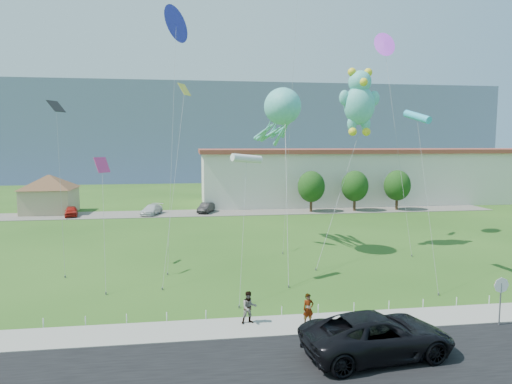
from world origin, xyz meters
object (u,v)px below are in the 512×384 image
pavilion (50,190)px  parked_car_red (71,211)px  stop_sign (501,290)px  parked_car_white (152,210)px  pedestrian_right (249,307)px  octopus_kite (280,115)px  teddy_bear_kite (359,100)px  parked_car_black (206,208)px  pedestrian_left (308,309)px  warehouse (393,175)px  suv (378,335)px

pavilion → parked_car_red: (3.47, -3.54, -2.34)m
stop_sign → parked_car_white: (-20.23, 38.64, -1.18)m
stop_sign → pedestrian_right: (-12.37, 1.87, -0.95)m
pavilion → octopus_kite: 36.90m
pedestrian_right → parked_car_white: bearing=93.1°
octopus_kite → teddy_bear_kite: 7.15m
pavilion → parked_car_white: pavilion is taller
pedestrian_right → parked_car_black: (-0.95, 37.51, -0.22)m
pedestrian_left → parked_car_white: pedestrian_left is taller
pavilion → pedestrian_left: bearing=-59.5°
parked_car_red → octopus_kite: size_ratio=0.25×
warehouse → teddy_bear_kite: size_ratio=3.96×
suv → teddy_bear_kite: bearing=-25.0°
suv → pedestrian_right: suv is taller
parked_car_red → octopus_kite: bearing=-56.4°
warehouse → teddy_bear_kite: teddy_bear_kite is taller
parked_car_black → pavilion: bearing=-168.6°
suv → parked_car_black: bearing=1.1°
stop_sign → teddy_bear_kite: 20.69m
stop_sign → parked_car_white: stop_sign is taller
suv → pedestrian_left: 4.19m
warehouse → parked_car_white: 38.12m
pavilion → parked_car_white: (13.27, -3.57, -2.34)m
parked_car_black → teddy_bear_kite: (12.39, -21.79, 12.04)m
pavilion → warehouse: bearing=6.8°
octopus_kite → pavilion: bearing=135.4°
parked_car_red → stop_sign: bearing=-64.1°
parked_car_black → parked_car_white: bearing=-154.6°
suv → parked_car_white: (-12.85, 40.94, -0.28)m
pedestrian_right → parked_car_white: 37.60m
parked_car_red → pedestrian_left: bearing=-73.1°
octopus_kite → pedestrian_left: bearing=-95.7°
pedestrian_right → parked_car_black: bearing=82.4°
pavilion → pedestrian_right: (21.13, -40.34, -2.11)m
teddy_bear_kite → pedestrian_left: bearing=-117.7°
pavilion → pedestrian_right: pavilion is taller
stop_sign → pedestrian_left: 9.61m
warehouse → parked_car_black: (-29.82, -8.83, -3.43)m
parked_car_red → parked_car_black: 16.72m
stop_sign → parked_car_white: size_ratio=0.58×
suv → parked_car_black: (-5.94, 41.68, -0.28)m
warehouse → suv: 55.95m
pedestrian_left → parked_car_red: bearing=110.8°
pedestrian_right → teddy_bear_kite: teddy_bear_kite is taller
pedestrian_right → pedestrian_left: bearing=-19.4°
pedestrian_left → octopus_kite: bearing=76.2°
pedestrian_left → octopus_kite: size_ratio=0.11×
warehouse → teddy_bear_kite: 36.26m
suv → warehouse: bearing=-32.3°
parked_car_white → pedestrian_right: bearing=-59.9°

